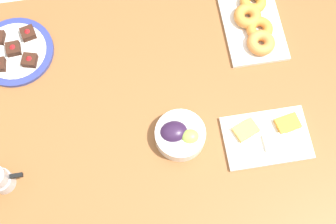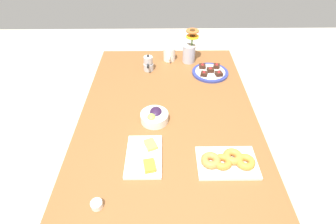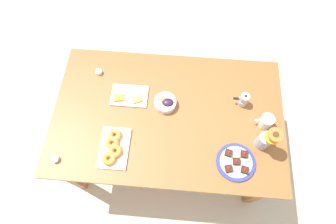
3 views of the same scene
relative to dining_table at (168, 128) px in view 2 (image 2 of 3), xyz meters
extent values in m
plane|color=beige|center=(0.00, 0.00, -0.65)|extent=(6.00, 6.00, 0.00)
cube|color=brown|center=(0.00, 0.00, 0.07)|extent=(1.60, 1.00, 0.04)
cube|color=brown|center=(-0.72, -0.42, -0.30)|extent=(0.07, 0.07, 0.70)
cube|color=brown|center=(-0.72, 0.42, -0.30)|extent=(0.07, 0.07, 0.70)
cylinder|color=white|center=(-0.66, 0.02, 0.13)|extent=(0.09, 0.09, 0.10)
cylinder|color=brown|center=(-0.66, 0.02, 0.18)|extent=(0.08, 0.08, 0.00)
torus|color=white|center=(-0.60, 0.02, 0.13)|extent=(0.05, 0.01, 0.05)
cylinder|color=white|center=(0.03, -0.07, 0.11)|extent=(0.15, 0.15, 0.05)
ellipsoid|color=#2D1938|center=(0.01, -0.07, 0.13)|extent=(0.08, 0.07, 0.04)
ellipsoid|color=#9EC14C|center=(0.05, -0.09, 0.13)|extent=(0.05, 0.05, 0.04)
cube|color=white|center=(0.29, -0.12, 0.09)|extent=(0.26, 0.17, 0.01)
cube|color=#EFB74C|center=(0.23, -0.09, 0.11)|extent=(0.08, 0.07, 0.02)
cube|color=white|center=(0.31, -0.14, 0.11)|extent=(0.07, 0.05, 0.01)
cube|color=orange|center=(0.36, -0.09, 0.11)|extent=(0.08, 0.06, 0.02)
cube|color=white|center=(0.33, 0.27, 0.09)|extent=(0.19, 0.28, 0.01)
torus|color=#D7833E|center=(0.34, 0.19, 0.12)|extent=(0.10, 0.10, 0.04)
torus|color=orange|center=(0.34, 0.24, 0.12)|extent=(0.09, 0.09, 0.03)
torus|color=orange|center=(0.31, 0.30, 0.12)|extent=(0.10, 0.10, 0.04)
torus|color=orange|center=(0.35, 0.35, 0.12)|extent=(0.11, 0.11, 0.03)
cylinder|color=white|center=(0.54, -0.29, 0.10)|extent=(0.05, 0.05, 0.03)
cylinder|color=#C68923|center=(0.54, -0.29, 0.11)|extent=(0.04, 0.04, 0.01)
cylinder|color=navy|center=(-0.46, 0.30, 0.09)|extent=(0.25, 0.25, 0.01)
cylinder|color=white|center=(-0.46, 0.30, 0.09)|extent=(0.21, 0.21, 0.01)
cube|color=#381E14|center=(-0.51, 0.35, 0.11)|extent=(0.05, 0.05, 0.02)
cone|color=red|center=(-0.51, 0.35, 0.13)|extent=(0.02, 0.02, 0.01)
cube|color=#381E14|center=(-0.41, 0.35, 0.11)|extent=(0.05, 0.05, 0.02)
cone|color=red|center=(-0.41, 0.35, 0.13)|extent=(0.02, 0.02, 0.01)
cube|color=#381E14|center=(-0.51, 0.25, 0.11)|extent=(0.05, 0.05, 0.02)
cone|color=red|center=(-0.51, 0.25, 0.13)|extent=(0.02, 0.02, 0.01)
cube|color=#381E14|center=(-0.41, 0.25, 0.11)|extent=(0.05, 0.05, 0.02)
cone|color=red|center=(-0.41, 0.25, 0.13)|extent=(0.02, 0.02, 0.01)
cube|color=#381E14|center=(-0.46, 0.30, 0.11)|extent=(0.05, 0.05, 0.02)
cone|color=red|center=(-0.46, 0.30, 0.13)|extent=(0.02, 0.02, 0.01)
cylinder|color=#B2B2BC|center=(-0.63, 0.16, 0.15)|extent=(0.09, 0.09, 0.13)
cylinder|color=#3D702D|center=(-0.64, 0.18, 0.26)|extent=(0.01, 0.01, 0.10)
cylinder|color=orange|center=(-0.64, 0.18, 0.32)|extent=(0.09, 0.09, 0.01)
cylinder|color=#472D14|center=(-0.64, 0.18, 0.32)|extent=(0.04, 0.04, 0.01)
cylinder|color=#3D702D|center=(-0.63, 0.18, 0.24)|extent=(0.01, 0.01, 0.06)
cylinder|color=yellow|center=(-0.63, 0.18, 0.28)|extent=(0.09, 0.09, 0.01)
cylinder|color=#472D14|center=(-0.63, 0.18, 0.28)|extent=(0.04, 0.04, 0.01)
cylinder|color=#B7B7BC|center=(-0.51, -0.13, 0.11)|extent=(0.07, 0.07, 0.05)
cylinder|color=#B7B7BC|center=(-0.51, -0.13, 0.14)|extent=(0.05, 0.05, 0.01)
cylinder|color=#B7B7BC|center=(-0.51, -0.13, 0.17)|extent=(0.06, 0.06, 0.04)
sphere|color=black|center=(-0.51, -0.13, 0.20)|extent=(0.02, 0.02, 0.02)
cube|color=black|center=(-0.46, -0.13, 0.15)|extent=(0.04, 0.01, 0.01)
camera|label=1|loc=(-0.08, -0.49, 1.46)|focal=50.00mm
camera|label=2|loc=(1.10, -0.01, 1.06)|focal=28.00mm
camera|label=3|loc=(-0.06, 0.72, 1.75)|focal=28.00mm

